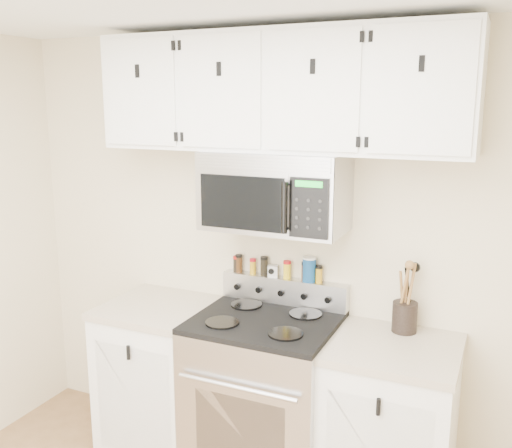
{
  "coord_description": "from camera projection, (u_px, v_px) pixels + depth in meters",
  "views": [
    {
      "loc": [
        1.15,
        -1.23,
        2.1
      ],
      "look_at": [
        -0.06,
        1.45,
        1.47
      ],
      "focal_mm": 40.0,
      "sensor_mm": 36.0,
      "label": 1
    }
  ],
  "objects": [
    {
      "name": "upper_cabinets",
      "position": [
        277.0,
        92.0,
        2.96
      ],
      "size": [
        2.0,
        0.35,
        0.62
      ],
      "color": "white",
      "rests_on": "back_wall"
    },
    {
      "name": "base_cabinet_left",
      "position": [
        163.0,
        376.0,
        3.48
      ],
      "size": [
        0.64,
        0.62,
        0.92
      ],
      "color": "white",
      "rests_on": "floor"
    },
    {
      "name": "microwave",
      "position": [
        275.0,
        191.0,
        3.05
      ],
      "size": [
        0.76,
        0.44,
        0.42
      ],
      "color": "#9E9EA3",
      "rests_on": "back_wall"
    },
    {
      "name": "spice_jar_5",
      "position": [
        305.0,
        271.0,
        3.23
      ],
      "size": [
        0.04,
        0.04,
        0.11
      ],
      "color": "#3F220F",
      "rests_on": "range"
    },
    {
      "name": "spice_jar_6",
      "position": [
        319.0,
        274.0,
        3.2
      ],
      "size": [
        0.04,
        0.04,
        0.1
      ],
      "color": "#C49017",
      "rests_on": "range"
    },
    {
      "name": "salt_canister",
      "position": [
        309.0,
        269.0,
        3.22
      ],
      "size": [
        0.08,
        0.08,
        0.14
      ],
      "color": "navy",
      "rests_on": "range"
    },
    {
      "name": "utensil_crock",
      "position": [
        405.0,
        315.0,
        2.97
      ],
      "size": [
        0.13,
        0.13,
        0.37
      ],
      "color": "black",
      "rests_on": "base_cabinet_right"
    },
    {
      "name": "spice_jar_4",
      "position": [
        287.0,
        270.0,
        3.28
      ],
      "size": [
        0.04,
        0.04,
        0.1
      ],
      "color": "yellow",
      "rests_on": "range"
    },
    {
      "name": "spice_jar_3",
      "position": [
        264.0,
        266.0,
        3.34
      ],
      "size": [
        0.04,
        0.04,
        0.11
      ],
      "color": "black",
      "rests_on": "range"
    },
    {
      "name": "base_cabinet_right",
      "position": [
        390.0,
        428.0,
        2.92
      ],
      "size": [
        0.64,
        0.62,
        0.92
      ],
      "color": "white",
      "rests_on": "floor"
    },
    {
      "name": "spice_jar_0",
      "position": [
        236.0,
        264.0,
        3.41
      ],
      "size": [
        0.04,
        0.04,
        0.1
      ],
      "color": "black",
      "rests_on": "range"
    },
    {
      "name": "back_wall",
      "position": [
        287.0,
        252.0,
        3.3
      ],
      "size": [
        3.5,
        0.01,
        2.5
      ],
      "primitive_type": "cube",
      "color": "beige",
      "rests_on": "floor"
    },
    {
      "name": "spice_jar_2",
      "position": [
        253.0,
        266.0,
        3.37
      ],
      "size": [
        0.04,
        0.04,
        0.09
      ],
      "color": "gold",
      "rests_on": "range"
    },
    {
      "name": "kitchen_timer",
      "position": [
        273.0,
        271.0,
        3.32
      ],
      "size": [
        0.07,
        0.06,
        0.07
      ],
      "primitive_type": "cube",
      "rotation": [
        0.0,
        0.0,
        0.3
      ],
      "color": "silver",
      "rests_on": "range"
    },
    {
      "name": "spice_jar_1",
      "position": [
        239.0,
        263.0,
        3.4
      ],
      "size": [
        0.04,
        0.04,
        0.11
      ],
      "color": "#41260F",
      "rests_on": "range"
    },
    {
      "name": "range",
      "position": [
        265.0,
        397.0,
        3.17
      ],
      "size": [
        0.76,
        0.65,
        1.1
      ],
      "color": "#B7B7BA",
      "rests_on": "floor"
    }
  ]
}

